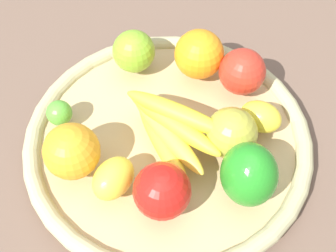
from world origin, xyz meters
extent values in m
plane|color=brown|center=(0.00, 0.00, 0.00)|extent=(2.40, 2.40, 0.00)
cylinder|color=tan|center=(0.00, 0.00, 0.01)|extent=(0.43, 0.43, 0.03)
torus|color=tan|center=(0.00, 0.00, 0.03)|extent=(0.45, 0.45, 0.03)
ellipsoid|color=yellow|center=(-0.02, 0.01, 0.05)|extent=(0.17, 0.11, 0.03)
ellipsoid|color=yellow|center=(-0.02, 0.00, 0.07)|extent=(0.15, 0.13, 0.03)
ellipsoid|color=yellow|center=(-0.01, -0.01, 0.08)|extent=(0.13, 0.16, 0.03)
ellipsoid|color=yellow|center=(0.00, -0.01, 0.09)|extent=(0.10, 0.17, 0.03)
sphere|color=#A4A136|center=(-0.02, -0.09, 0.08)|extent=(0.10, 0.10, 0.08)
sphere|color=red|center=(0.10, -0.11, 0.08)|extent=(0.08, 0.08, 0.08)
ellipsoid|color=yellow|center=(-0.10, 0.07, 0.06)|extent=(0.09, 0.08, 0.05)
sphere|color=orange|center=(0.13, -0.04, 0.08)|extent=(0.10, 0.10, 0.08)
ellipsoid|color=#228520|center=(-0.09, -0.12, 0.09)|extent=(0.10, 0.10, 0.10)
sphere|color=red|center=(-0.12, 0.00, 0.08)|extent=(0.11, 0.11, 0.08)
sphere|color=#53A833|center=(0.01, 0.17, 0.06)|extent=(0.06, 0.06, 0.04)
ellipsoid|color=yellow|center=(0.02, -0.14, 0.06)|extent=(0.07, 0.08, 0.05)
sphere|color=#79B028|center=(0.14, 0.07, 0.08)|extent=(0.09, 0.09, 0.07)
sphere|color=orange|center=(-0.07, 0.13, 0.08)|extent=(0.11, 0.11, 0.08)
camera|label=1|loc=(-0.41, -0.03, 0.63)|focal=49.44mm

